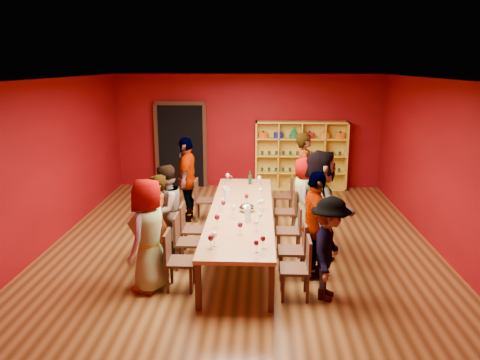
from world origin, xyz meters
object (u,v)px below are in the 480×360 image
at_px(person_left_0, 149,235).
at_px(chair_person_left_2, 189,226).
at_px(person_left_4, 187,179).
at_px(person_right_2, 320,204).
at_px(person_right_3, 304,196).
at_px(tasting_table, 241,212).
at_px(shelving_unit, 301,152).
at_px(person_right_1, 315,226).
at_px(chair_person_left_0, 175,257).
at_px(person_right_0, 329,249).
at_px(chair_person_left_4, 202,198).
at_px(chair_person_right_4, 287,193).
at_px(spittoon_bowl, 247,208).
at_px(chair_person_right_3, 290,209).
at_px(person_right_4, 305,175).
at_px(person_left_2, 166,210).
at_px(person_left_1, 157,222).
at_px(wine_bottle, 250,179).
at_px(chair_person_right_0, 301,265).
at_px(chair_person_right_1, 297,247).
at_px(chair_person_right_2, 293,228).
at_px(chair_person_left_1, 183,238).

bearing_deg(person_left_0, chair_person_left_2, 179.82).
relative_size(person_left_4, person_right_2, 0.96).
xyz_separation_m(person_left_0, person_right_3, (2.47, 2.44, -0.07)).
bearing_deg(person_right_3, tasting_table, 131.97).
bearing_deg(shelving_unit, person_right_1, -92.30).
bearing_deg(chair_person_left_0, person_right_0, -4.93).
relative_size(chair_person_left_4, chair_person_right_4, 1.00).
bearing_deg(spittoon_bowl, person_left_0, -133.75).
relative_size(chair_person_right_3, person_right_4, 0.48).
bearing_deg(person_right_0, person_left_2, 76.44).
distance_m(shelving_unit, person_right_2, 4.52).
distance_m(person_left_1, chair_person_left_4, 2.44).
relative_size(chair_person_left_2, chair_person_right_3, 1.00).
distance_m(shelving_unit, wine_bottle, 2.83).
bearing_deg(person_left_2, person_right_2, 114.24).
bearing_deg(person_right_0, person_left_1, 87.03).
bearing_deg(chair_person_right_0, wine_bottle, 102.68).
height_order(person_left_0, chair_person_left_4, person_left_0).
distance_m(chair_person_right_1, wine_bottle, 3.00).
xyz_separation_m(chair_person_right_0, wine_bottle, (-0.80, 3.54, 0.37)).
bearing_deg(chair_person_right_0, chair_person_right_2, 90.00).
bearing_deg(chair_person_right_4, chair_person_right_2, -90.00).
bearing_deg(shelving_unit, chair_person_right_2, -96.14).
height_order(person_right_1, chair_person_right_3, person_right_1).
xyz_separation_m(person_left_2, person_right_3, (2.49, 1.10, -0.03)).
xyz_separation_m(person_right_4, spittoon_bowl, (-1.19, -2.11, -0.11)).
bearing_deg(spittoon_bowl, chair_person_left_1, -145.76).
distance_m(chair_person_left_2, spittoon_bowl, 1.06).
height_order(chair_person_right_3, spittoon_bowl, chair_person_right_3).
distance_m(person_left_4, person_right_4, 2.53).
height_order(person_left_4, person_right_4, person_right_4).
bearing_deg(shelving_unit, chair_person_right_1, -95.15).
height_order(person_right_2, chair_person_right_3, person_right_2).
relative_size(chair_person_left_4, wine_bottle, 3.04).
bearing_deg(person_left_2, chair_person_right_4, 158.97).
height_order(person_left_2, chair_person_right_3, person_left_2).
relative_size(chair_person_left_0, person_left_0, 0.53).
relative_size(tasting_table, person_left_1, 2.91).
bearing_deg(chair_person_right_4, person_right_0, -84.02).
xyz_separation_m(shelving_unit, chair_person_right_4, (-0.49, -2.32, -0.49)).
relative_size(person_left_0, chair_person_right_2, 1.88).
bearing_deg(chair_person_right_4, chair_person_left_1, -123.06).
xyz_separation_m(person_right_1, chair_person_right_2, (-0.27, 0.87, -0.35)).
height_order(person_left_1, chair_person_right_0, person_left_1).
bearing_deg(chair_person_right_3, person_left_1, -143.15).
bearing_deg(tasting_table, person_left_4, 127.20).
relative_size(person_left_2, chair_person_right_3, 1.78).
bearing_deg(person_right_2, person_right_4, -13.14).
relative_size(chair_person_left_4, person_right_3, 0.58).
bearing_deg(person_right_1, person_right_2, -18.62).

